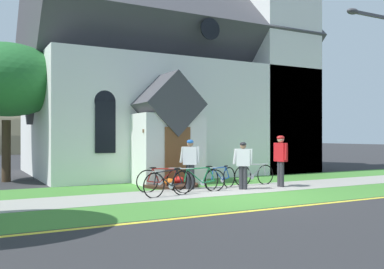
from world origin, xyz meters
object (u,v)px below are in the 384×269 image
object	(u,v)px
bicycle_white	(254,175)
yard_deciduous_tree	(6,80)
cyclist_in_orange_jersey	(243,162)
church_sign	(168,148)
cyclist_in_green_jersey	(190,160)
bicycle_silver	(169,183)
cyclist_in_white_jersey	(281,156)
bicycle_yellow	(162,180)
bicycle_green	(221,178)
roadside_conifer	(280,80)
bicycle_red	(200,180)

from	to	relation	value
bicycle_white	yard_deciduous_tree	size ratio (longest dim) A/B	0.33
cyclist_in_orange_jersey	church_sign	bearing A→B (deg)	127.92
cyclist_in_green_jersey	bicycle_silver	bearing A→B (deg)	-139.33
cyclist_in_white_jersey	bicycle_yellow	bearing A→B (deg)	168.50
bicycle_white	bicycle_green	distance (m)	1.64
bicycle_green	roadside_conifer	xyz separation A→B (m)	(7.82, 6.29, 4.50)
bicycle_green	bicycle_yellow	bearing A→B (deg)	173.23
bicycle_silver	bicycle_yellow	bearing A→B (deg)	75.78
church_sign	bicycle_green	distance (m)	2.25
bicycle_yellow	bicycle_silver	size ratio (longest dim) A/B	1.01
bicycle_yellow	bicycle_silver	world-z (taller)	bicycle_silver
church_sign	cyclist_in_white_jersey	bearing A→B (deg)	-34.20
roadside_conifer	cyclist_in_green_jersey	bearing A→B (deg)	-145.95
bicycle_green	bicycle_white	bearing A→B (deg)	10.52
bicycle_silver	roadside_conifer	xyz separation A→B (m)	(10.14, 7.10, 4.48)
church_sign	bicycle_white	distance (m)	3.26
bicycle_white	cyclist_in_orange_jersey	bearing A→B (deg)	-141.48
bicycle_green	bicycle_silver	xyz separation A→B (m)	(-2.32, -0.81, 0.01)
bicycle_white	bicycle_silver	distance (m)	4.08
church_sign	bicycle_green	size ratio (longest dim) A/B	1.26
bicycle_white	cyclist_in_white_jersey	size ratio (longest dim) A/B	0.98
church_sign	bicycle_silver	distance (m)	2.85
church_sign	cyclist_in_white_jersey	xyz separation A→B (m)	(3.29, -2.23, -0.26)
cyclist_in_orange_jersey	cyclist_in_green_jersey	size ratio (longest dim) A/B	0.95
church_sign	bicycle_red	distance (m)	2.28
bicycle_yellow	cyclist_in_green_jersey	xyz separation A→B (m)	(1.06, 0.09, 0.59)
church_sign	cyclist_in_green_jersey	xyz separation A→B (m)	(0.21, -1.30, -0.36)
church_sign	bicycle_yellow	world-z (taller)	church_sign
bicycle_green	cyclist_in_orange_jersey	world-z (taller)	cyclist_in_orange_jersey
yard_deciduous_tree	roadside_conifer	bearing A→B (deg)	2.18
bicycle_yellow	bicycle_red	world-z (taller)	bicycle_red
bicycle_silver	yard_deciduous_tree	world-z (taller)	yard_deciduous_tree
bicycle_green	church_sign	bearing A→B (deg)	126.35
bicycle_green	yard_deciduous_tree	distance (m)	9.17
church_sign	cyclist_in_green_jersey	bearing A→B (deg)	-80.84
bicycle_green	roadside_conifer	size ratio (longest dim) A/B	0.20
bicycle_yellow	cyclist_in_white_jersey	bearing A→B (deg)	-11.50
roadside_conifer	yard_deciduous_tree	distance (m)	14.05
bicycle_green	cyclist_in_white_jersey	bearing A→B (deg)	-16.02
cyclist_in_white_jersey	yard_deciduous_tree	distance (m)	10.81
roadside_conifer	bicycle_yellow	bearing A→B (deg)	-148.52
bicycle_white	cyclist_in_green_jersey	distance (m)	2.67
bicycle_silver	cyclist_in_green_jersey	size ratio (longest dim) A/B	1.05
bicycle_silver	cyclist_in_orange_jersey	world-z (taller)	cyclist_in_orange_jersey
yard_deciduous_tree	bicycle_white	bearing A→B (deg)	-35.02
cyclist_in_white_jersey	cyclist_in_orange_jersey	world-z (taller)	cyclist_in_white_jersey
cyclist_in_orange_jersey	yard_deciduous_tree	xyz separation A→B (m)	(-6.70, 6.33, 3.03)
bicycle_white	cyclist_in_orange_jersey	xyz separation A→B (m)	(-1.09, -0.87, 0.53)
church_sign	cyclist_in_white_jersey	distance (m)	3.98
yard_deciduous_tree	bicycle_green	bearing A→B (deg)	-42.96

